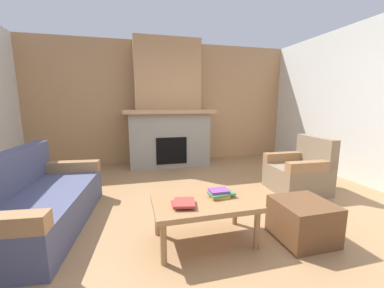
{
  "coord_description": "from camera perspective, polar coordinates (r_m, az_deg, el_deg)",
  "views": [
    {
      "loc": [
        -0.8,
        -2.54,
        1.37
      ],
      "look_at": [
        0.07,
        0.82,
        0.76
      ],
      "focal_mm": 22.07,
      "sensor_mm": 36.0,
      "label": 1
    }
  ],
  "objects": [
    {
      "name": "coffee_table",
      "position": [
        2.39,
        3.07,
        -14.7
      ],
      "size": [
        1.0,
        0.6,
        0.43
      ],
      "color": "#997047",
      "rests_on": "ground"
    },
    {
      "name": "couch",
      "position": [
        3.14,
        -33.43,
        -11.97
      ],
      "size": [
        1.02,
        1.88,
        0.85
      ],
      "color": "#474C6B",
      "rests_on": "ground"
    },
    {
      "name": "book_stack_near_edge",
      "position": [
        2.25,
        -2.02,
        -14.06
      ],
      "size": [
        0.23,
        0.25,
        0.05
      ],
      "color": "#B23833",
      "rests_on": "coffee_table"
    },
    {
      "name": "fireplace",
      "position": [
        5.23,
        -5.79,
        7.64
      ],
      "size": [
        1.9,
        0.82,
        2.7
      ],
      "color": "gray",
      "rests_on": "ground"
    },
    {
      "name": "book_stack_center",
      "position": [
        2.45,
        6.72,
        -11.77
      ],
      "size": [
        0.27,
        0.19,
        0.07
      ],
      "color": "gold",
      "rests_on": "coffee_table"
    },
    {
      "name": "armchair",
      "position": [
        4.08,
        24.51,
        -6.26
      ],
      "size": [
        0.79,
        0.79,
        0.85
      ],
      "color": "#847056",
      "rests_on": "ground"
    },
    {
      "name": "ground",
      "position": [
        3.0,
        2.74,
        -17.25
      ],
      "size": [
        9.0,
        9.0,
        0.0
      ],
      "primitive_type": "plane",
      "color": "#9E754C"
    },
    {
      "name": "wall_back_wood_panel",
      "position": [
        5.6,
        -6.43,
        9.69
      ],
      "size": [
        6.0,
        0.12,
        2.7
      ],
      "primitive_type": "cube",
      "color": "tan",
      "rests_on": "ground"
    },
    {
      "name": "ottoman",
      "position": [
        2.74,
        25.18,
        -16.38
      ],
      "size": [
        0.52,
        0.52,
        0.4
      ],
      "primitive_type": "cube",
      "color": "brown",
      "rests_on": "ground"
    }
  ]
}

